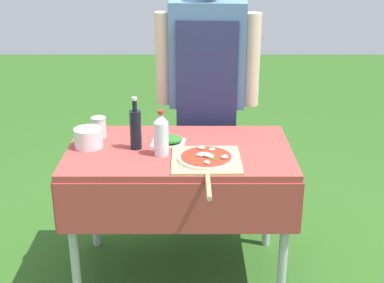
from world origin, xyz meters
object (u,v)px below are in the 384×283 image
object	(u,v)px
pizza_on_peel	(209,160)
oil_bottle	(138,129)
person_cook	(210,81)
prep_table	(182,166)
water_bottle	(163,134)
herb_container	(171,140)
mixing_tub	(91,138)
sauce_jar	(101,128)

from	to	relation	value
pizza_on_peel	oil_bottle	size ratio (longest dim) A/B	2.10
person_cook	prep_table	bearing A→B (deg)	77.28
water_bottle	pizza_on_peel	bearing A→B (deg)	-22.78
herb_container	mixing_tub	xyz separation A→B (m)	(-0.43, -0.05, 0.03)
mixing_tub	prep_table	bearing A→B (deg)	-2.43
herb_container	mixing_tub	size ratio (longest dim) A/B	1.26
herb_container	water_bottle	bearing A→B (deg)	-100.46
person_cook	herb_container	world-z (taller)	person_cook
oil_bottle	sauce_jar	world-z (taller)	oil_bottle
person_cook	oil_bottle	bearing A→B (deg)	58.58
water_bottle	person_cook	bearing A→B (deg)	68.66
oil_bottle	pizza_on_peel	bearing A→B (deg)	-25.96
water_bottle	prep_table	bearing A→B (deg)	43.32
pizza_on_peel	sauce_jar	world-z (taller)	sauce_jar
pizza_on_peel	water_bottle	world-z (taller)	water_bottle
person_cook	oil_bottle	xyz separation A→B (m)	(-0.40, -0.57, -0.11)
prep_table	oil_bottle	size ratio (longest dim) A/B	4.26
person_cook	sauce_jar	world-z (taller)	person_cook
prep_table	sauce_jar	distance (m)	0.52
sauce_jar	herb_container	bearing A→B (deg)	-13.85
water_bottle	mixing_tub	size ratio (longest dim) A/B	1.59
pizza_on_peel	herb_container	world-z (taller)	same
person_cook	herb_container	bearing A→B (deg)	68.87
prep_table	water_bottle	bearing A→B (deg)	-136.68
mixing_tub	sauce_jar	distance (m)	0.15
person_cook	sauce_jar	size ratio (longest dim) A/B	14.58
oil_bottle	sauce_jar	distance (m)	0.29
person_cook	sauce_jar	xyz separation A→B (m)	(-0.63, -0.40, -0.17)
prep_table	person_cook	size ratio (longest dim) A/B	0.71
sauce_jar	oil_bottle	bearing A→B (deg)	-37.22
pizza_on_peel	mixing_tub	bearing A→B (deg)	161.57
prep_table	herb_container	xyz separation A→B (m)	(-0.06, 0.07, 0.13)
oil_bottle	herb_container	xyz separation A→B (m)	(0.17, 0.07, -0.09)
pizza_on_peel	water_bottle	distance (m)	0.27
prep_table	water_bottle	xyz separation A→B (m)	(-0.09, -0.09, 0.22)
sauce_jar	water_bottle	bearing A→B (deg)	-34.89
prep_table	pizza_on_peel	size ratio (longest dim) A/B	2.03
pizza_on_peel	oil_bottle	xyz separation A→B (m)	(-0.38, 0.18, 0.10)
pizza_on_peel	herb_container	xyz separation A→B (m)	(-0.21, 0.26, 0.01)
oil_bottle	mixing_tub	xyz separation A→B (m)	(-0.26, 0.02, -0.06)
pizza_on_peel	sauce_jar	size ratio (longest dim) A/B	5.13
prep_table	sauce_jar	xyz separation A→B (m)	(-0.46, 0.17, 0.16)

